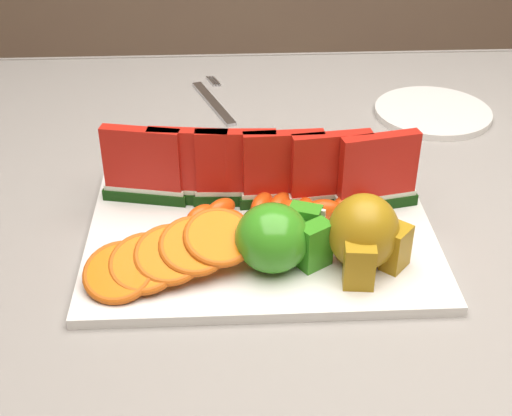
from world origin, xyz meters
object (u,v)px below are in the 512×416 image
Objects in this scene: platter at (261,233)px; apple_cluster at (279,238)px; pear_cluster at (365,235)px; side_plate at (433,112)px; fork at (213,101)px.

apple_cluster reaches higher than platter.
pear_cluster is at bearing -34.20° from platter.
side_plate is at bearing 65.16° from pear_cluster.
platter is at bearing 103.32° from apple_cluster.
apple_cluster is 0.56× the size of side_plate.
platter is 2.01× the size of side_plate.
platter is 4.01× the size of pear_cluster.
pear_cluster is 0.50× the size of side_plate.
platter reaches higher than fork.
pear_cluster is 0.52× the size of fork.
pear_cluster reaches higher than side_plate.
side_plate reaches higher than fork.
platter is 0.08m from apple_cluster.
apple_cluster is 0.47m from side_plate.
platter is at bearing 145.80° from pear_cluster.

